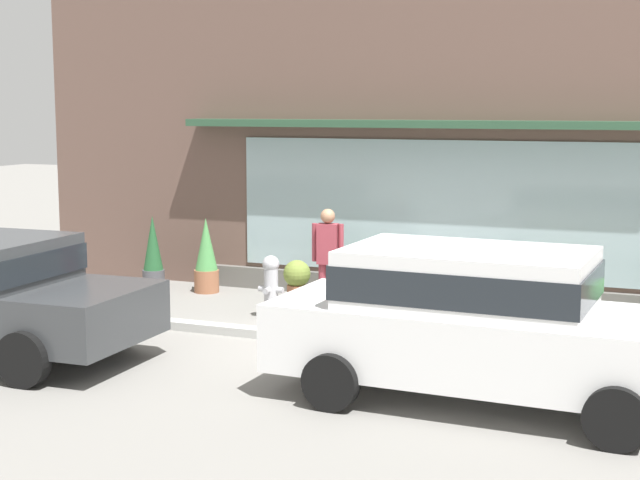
# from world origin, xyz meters

# --- Properties ---
(ground_plane) EXTENTS (60.00, 60.00, 0.00)m
(ground_plane) POSITION_xyz_m (0.00, 0.00, 0.00)
(ground_plane) COLOR gray
(curb_strip) EXTENTS (14.00, 0.24, 0.12)m
(curb_strip) POSITION_xyz_m (0.00, -0.20, 0.06)
(curb_strip) COLOR #B2B2AD
(curb_strip) RESTS_ON ground_plane
(storefront) EXTENTS (14.00, 0.81, 5.17)m
(storefront) POSITION_xyz_m (0.01, 3.19, 2.52)
(storefront) COLOR brown
(storefront) RESTS_ON ground_plane
(fire_hydrant) EXTENTS (0.39, 0.35, 0.95)m
(fire_hydrant) POSITION_xyz_m (-1.59, 0.89, 0.49)
(fire_hydrant) COLOR #B2B2B7
(fire_hydrant) RESTS_ON ground_plane
(pedestrian_with_handbag) EXTENTS (0.66, 0.24, 1.62)m
(pedestrian_with_handbag) POSITION_xyz_m (-0.85, 1.36, 0.94)
(pedestrian_with_handbag) COLOR #8E333D
(pedestrian_with_handbag) RESTS_ON ground_plane
(parked_car_white) EXTENTS (4.63, 2.05, 1.65)m
(parked_car_white) POSITION_xyz_m (2.17, -1.92, 0.92)
(parked_car_white) COLOR white
(parked_car_white) RESTS_ON ground_plane
(potted_plant_corner_tall) EXTENTS (0.44, 0.44, 0.67)m
(potted_plant_corner_tall) POSITION_xyz_m (-1.76, 2.23, 0.37)
(potted_plant_corner_tall) COLOR #9E6042
(potted_plant_corner_tall) RESTS_ON ground_plane
(potted_plant_doorstep) EXTENTS (0.38, 0.38, 1.26)m
(potted_plant_doorstep) POSITION_xyz_m (-4.51, 2.32, 0.60)
(potted_plant_doorstep) COLOR #4C4C51
(potted_plant_doorstep) RESTS_ON ground_plane
(potted_plant_window_left) EXTENTS (0.52, 0.52, 0.77)m
(potted_plant_window_left) POSITION_xyz_m (2.25, 2.32, 0.42)
(potted_plant_window_left) COLOR #4C4C51
(potted_plant_window_left) RESTS_ON ground_plane
(potted_plant_low_front) EXTENTS (0.57, 0.57, 0.84)m
(potted_plant_low_front) POSITION_xyz_m (-0.88, 2.26, 0.44)
(potted_plant_low_front) COLOR #33473D
(potted_plant_low_front) RESTS_ON ground_plane
(potted_plant_trailing_edge) EXTENTS (0.25, 0.25, 0.39)m
(potted_plant_trailing_edge) POSITION_xyz_m (1.41, 2.35, 0.19)
(potted_plant_trailing_edge) COLOR #4C4C51
(potted_plant_trailing_edge) RESTS_ON ground_plane
(potted_plant_window_center) EXTENTS (0.42, 0.42, 1.27)m
(potted_plant_window_center) POSITION_xyz_m (-3.46, 2.31, 0.60)
(potted_plant_window_center) COLOR #9E6042
(potted_plant_window_center) RESTS_ON ground_plane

